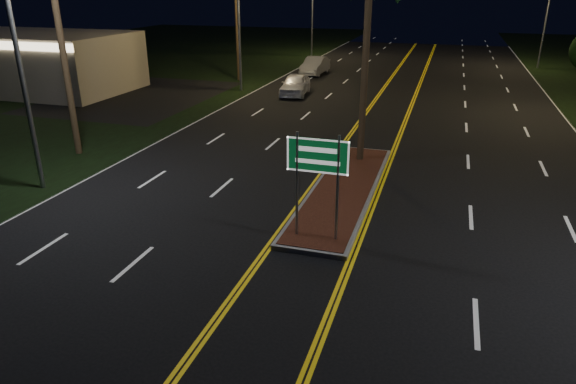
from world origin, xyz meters
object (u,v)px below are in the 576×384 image
at_px(commercial_building, 26,61).
at_px(streetlight_left_far, 316,0).
at_px(highway_sign, 317,166).
at_px(streetlight_left_near, 23,33).
at_px(car_far, 315,64).
at_px(streetlight_right_far, 544,3).
at_px(median_island, 344,189).
at_px(streetlight_left_mid, 244,8).
at_px(car_near, 295,83).

relative_size(commercial_building, streetlight_left_far, 1.67).
height_order(highway_sign, streetlight_left_near, streetlight_left_near).
bearing_deg(car_far, streetlight_left_far, 106.51).
xyz_separation_m(commercial_building, streetlight_left_near, (15.39, -15.99, 3.65)).
relative_size(streetlight_right_far, car_far, 1.78).
distance_m(median_island, highway_sign, 4.80).
relative_size(commercial_building, streetlight_left_mid, 1.67).
relative_size(highway_sign, streetlight_left_near, 0.36).
bearing_deg(streetlight_right_far, streetlight_left_mid, -139.70).
distance_m(commercial_building, streetlight_left_far, 28.75).
distance_m(streetlight_left_far, car_near, 21.18).
distance_m(highway_sign, streetlight_left_mid, 23.93).
distance_m(median_island, car_far, 26.73).
relative_size(highway_sign, streetlight_left_mid, 0.36).
bearing_deg(streetlight_left_mid, median_island, -58.02).
bearing_deg(highway_sign, commercial_building, 146.52).
bearing_deg(car_far, streetlight_left_near, -93.70).
height_order(car_near, car_far, car_far).
xyz_separation_m(median_island, streetlight_left_near, (-10.61, -3.00, 5.57)).
height_order(streetlight_left_far, car_near, streetlight_left_far).
bearing_deg(streetlight_left_mid, highway_sign, -63.41).
xyz_separation_m(median_island, commercial_building, (-26.00, 12.99, 1.92)).
xyz_separation_m(streetlight_left_far, car_far, (2.92, -11.42, -4.81)).
xyz_separation_m(streetlight_left_mid, car_far, (2.92, 8.58, -4.81)).
xyz_separation_m(streetlight_left_far, car_near, (3.78, -20.27, -4.82)).
distance_m(streetlight_left_mid, car_far, 10.27).
distance_m(median_island, streetlight_right_far, 37.00).
bearing_deg(streetlight_left_mid, streetlight_right_far, 40.30).
bearing_deg(streetlight_left_far, streetlight_right_far, -5.38).
height_order(commercial_building, car_near, commercial_building).
bearing_deg(median_island, streetlight_left_near, -164.22).
bearing_deg(highway_sign, streetlight_left_mid, 116.59).
relative_size(median_island, streetlight_left_far, 1.14).
bearing_deg(median_island, streetlight_right_far, 73.13).
height_order(highway_sign, car_near, highway_sign).
bearing_deg(highway_sign, car_far, 104.47).
height_order(streetlight_left_near, streetlight_right_far, same).
bearing_deg(streetlight_right_far, commercial_building, -148.99).
xyz_separation_m(highway_sign, streetlight_left_mid, (-10.61, 21.20, 3.25)).
bearing_deg(car_near, highway_sign, -77.82).
relative_size(highway_sign, streetlight_left_far, 0.36).
distance_m(streetlight_left_near, car_far, 29.13).
bearing_deg(median_island, car_near, 112.22).
bearing_deg(commercial_building, streetlight_left_mid, 14.61).
distance_m(commercial_building, car_near, 19.56).
distance_m(streetlight_left_far, car_far, 12.73).
relative_size(streetlight_left_far, car_near, 1.79).
height_order(median_island, streetlight_left_mid, streetlight_left_mid).
distance_m(streetlight_left_mid, streetlight_right_far, 27.83).
height_order(commercial_building, car_far, commercial_building).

